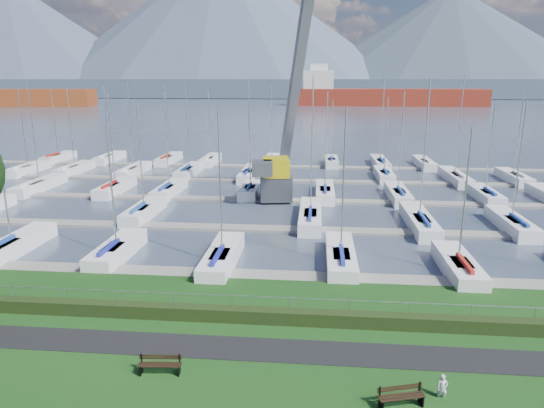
# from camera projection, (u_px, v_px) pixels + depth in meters

# --- Properties ---
(path) EXTENTS (160.00, 2.00, 0.04)m
(path) POSITION_uv_depth(u_px,v_px,m) (242.00, 348.00, 22.19)
(path) COLOR black
(path) RESTS_ON grass
(water) EXTENTS (800.00, 540.00, 0.20)m
(water) POSITION_uv_depth(u_px,v_px,m) (312.00, 102.00, 275.85)
(water) COLOR #3D485A
(hedge) EXTENTS (80.00, 0.70, 0.70)m
(hedge) POSITION_uv_depth(u_px,v_px,m) (249.00, 315.00, 24.61)
(hedge) COLOR black
(hedge) RESTS_ON grass
(fence) EXTENTS (80.00, 0.04, 0.04)m
(fence) POSITION_uv_depth(u_px,v_px,m) (250.00, 296.00, 24.78)
(fence) COLOR gray
(fence) RESTS_ON grass
(foothill) EXTENTS (900.00, 80.00, 12.00)m
(foothill) POSITION_uv_depth(u_px,v_px,m) (314.00, 88.00, 341.73)
(foothill) COLOR #455465
(foothill) RESTS_ON water
(mountains) EXTENTS (1190.00, 360.00, 115.00)m
(mountains) POSITION_uv_depth(u_px,v_px,m) (324.00, 36.00, 402.85)
(mountains) COLOR #3D4859
(mountains) RESTS_ON water
(docks) EXTENTS (90.00, 41.60, 0.25)m
(docks) POSITION_uv_depth(u_px,v_px,m) (284.00, 200.00, 50.20)
(docks) COLOR slate
(docks) RESTS_ON water
(bench_left) EXTENTS (1.83, 0.55, 0.85)m
(bench_left) POSITION_uv_depth(u_px,v_px,m) (160.00, 365.00, 20.22)
(bench_left) COLOR black
(bench_left) RESTS_ON grass
(bench_right) EXTENTS (1.85, 0.89, 0.85)m
(bench_right) POSITION_uv_depth(u_px,v_px,m) (401.00, 396.00, 18.20)
(bench_right) COLOR black
(bench_right) RESTS_ON grass
(person) EXTENTS (0.42, 0.29, 1.13)m
(person) POSITION_uv_depth(u_px,v_px,m) (443.00, 385.00, 18.66)
(person) COLOR #BBBBC2
(person) RESTS_ON grass
(crane) EXTENTS (6.35, 13.22, 22.35)m
(crane) POSITION_uv_depth(u_px,v_px,m) (281.00, 146.00, 50.04)
(crane) COLOR #55575D
(crane) RESTS_ON water
(cargo_ship_mid) EXTENTS (91.90, 21.12, 21.50)m
(cargo_ship_mid) POSITION_uv_depth(u_px,v_px,m) (376.00, 97.00, 231.63)
(cargo_ship_mid) COLOR maroon
(cargo_ship_mid) RESTS_ON water
(sailboat_fleet) EXTENTS (74.97, 49.27, 13.45)m
(sailboat_fleet) POSITION_uv_depth(u_px,v_px,m) (257.00, 141.00, 52.26)
(sailboat_fleet) COLOR navy
(sailboat_fleet) RESTS_ON water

